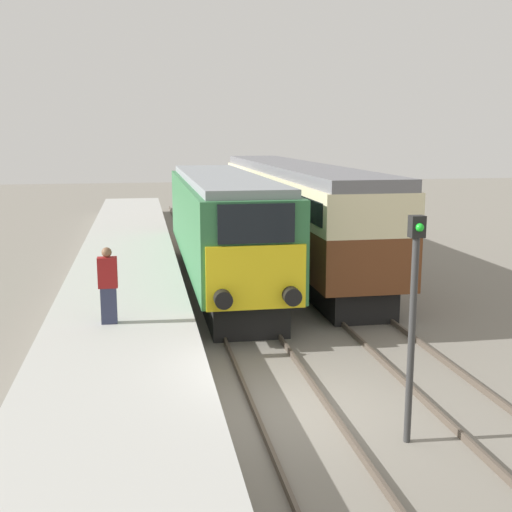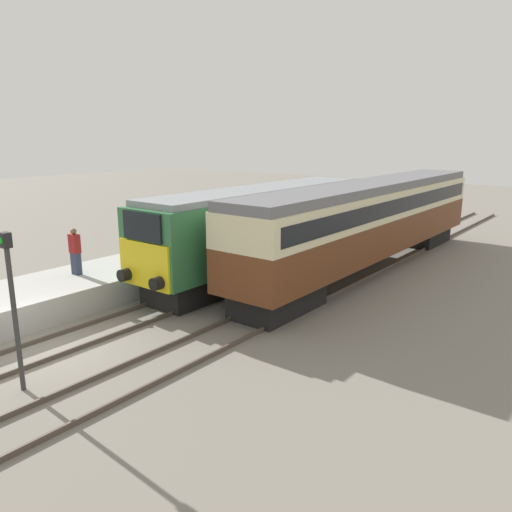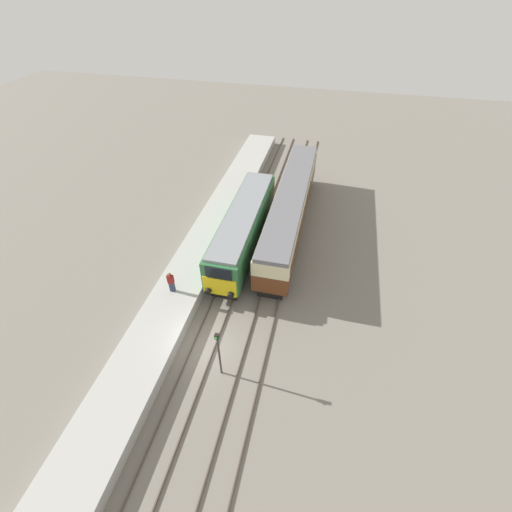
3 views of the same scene
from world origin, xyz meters
The scene contains 8 objects.
ground_plane centered at (0.00, 0.00, 0.00)m, with size 120.00×120.00×0.00m, color slate.
platform_left centered at (-3.30, 8.00, 0.47)m, with size 3.50×50.00×0.95m.
rails_near_track centered at (0.00, 5.00, 0.07)m, with size 1.51×60.00×0.14m.
rails_far_track centered at (3.40, 5.00, 0.07)m, with size 1.50×60.00×0.14m.
locomotive centered at (0.00, 10.49, 2.18)m, with size 2.70×13.82×3.91m.
passenger_carriage centered at (3.40, 14.24, 2.47)m, with size 2.75×19.02×4.08m.
person_on_platform centered at (-3.53, 3.41, 1.84)m, with size 0.44×0.26×1.78m.
signal_post centered at (1.70, -1.55, 2.35)m, with size 0.24×0.28×3.96m.
Camera 3 is at (6.33, -11.88, 19.48)m, focal length 24.00 mm.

